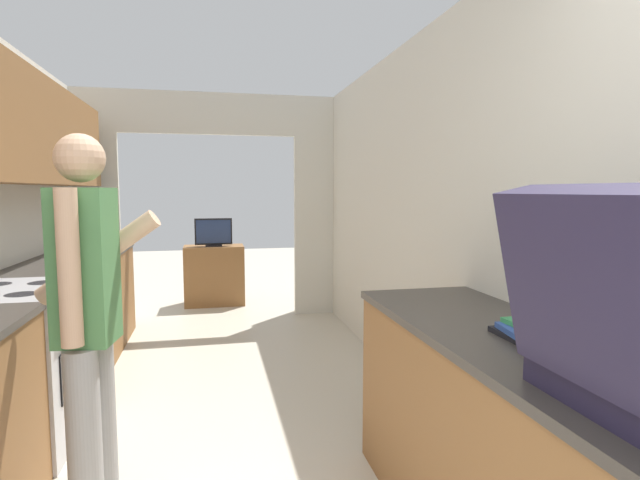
% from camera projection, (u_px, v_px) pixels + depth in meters
% --- Properties ---
extents(wall_right, '(0.06, 7.62, 2.50)m').
position_uv_depth(wall_right, '(482.00, 226.00, 2.67)').
color(wall_right, silver).
rests_on(wall_right, ground_plane).
extents(wall_far_with_doorway, '(3.19, 0.06, 2.50)m').
position_uv_depth(wall_far_with_doorway, '(210.00, 188.00, 5.50)').
color(wall_far_with_doorway, silver).
rests_on(wall_far_with_doorway, ground_plane).
extents(counter_left, '(0.62, 4.03, 0.90)m').
position_uv_depth(counter_left, '(44.00, 340.00, 3.31)').
color(counter_left, brown).
rests_on(counter_left, ground_plane).
extents(counter_right, '(0.62, 1.98, 0.90)m').
position_uv_depth(counter_right, '(522.00, 462.00, 1.82)').
color(counter_right, brown).
rests_on(counter_right, ground_plane).
extents(range_oven, '(0.66, 0.77, 1.04)m').
position_uv_depth(range_oven, '(13.00, 368.00, 2.77)').
color(range_oven, '#B7B7BC').
rests_on(range_oven, ground_plane).
extents(person, '(0.54, 0.41, 1.66)m').
position_uv_depth(person, '(88.00, 327.00, 2.00)').
color(person, '#9E9E9E').
rests_on(person, ground_plane).
extents(book_stack, '(0.26, 0.32, 0.06)m').
position_uv_depth(book_stack, '(540.00, 333.00, 1.78)').
color(book_stack, black).
rests_on(book_stack, counter_right).
extents(tv_cabinet, '(0.74, 0.42, 0.75)m').
position_uv_depth(tv_cabinet, '(214.00, 275.00, 6.32)').
color(tv_cabinet, brown).
rests_on(tv_cabinet, ground_plane).
extents(television, '(0.46, 0.16, 0.35)m').
position_uv_depth(television, '(214.00, 233.00, 6.22)').
color(television, black).
rests_on(television, tv_cabinet).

